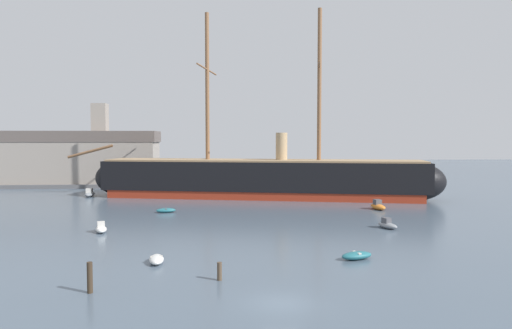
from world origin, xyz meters
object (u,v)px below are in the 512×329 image
at_px(motorboat_far_right, 404,194).
at_px(mooring_piling_left_pair, 219,271).
at_px(motorboat_mid_left, 101,228).
at_px(mooring_piling_nearest, 90,278).
at_px(motorboat_mid_right, 387,225).
at_px(dinghy_foreground_right, 357,255).
at_px(dinghy_alongside_bow, 166,210).
at_px(dinghy_foreground_left, 156,259).
at_px(motorboat_far_left, 90,194).
at_px(tall_ship, 262,178).
at_px(motorboat_alongside_stern, 378,206).
at_px(dockside_warehouse_left, 72,158).

xyz_separation_m(motorboat_far_right, mooring_piling_left_pair, (-33.01, -48.05, 0.21)).
relative_size(motorboat_mid_left, mooring_piling_nearest, 1.48).
height_order(motorboat_mid_right, motorboat_far_right, motorboat_far_right).
bearing_deg(dinghy_foreground_right, dinghy_alongside_bow, 125.89).
bearing_deg(dinghy_foreground_left, motorboat_far_left, 111.64).
bearing_deg(motorboat_mid_right, dinghy_alongside_bow, 153.53).
bearing_deg(mooring_piling_nearest, motorboat_far_right, 50.26).
relative_size(motorboat_far_left, mooring_piling_nearest, 1.76).
xyz_separation_m(dinghy_foreground_right, mooring_piling_left_pair, (-11.89, -5.21, 0.33)).
xyz_separation_m(tall_ship, mooring_piling_nearest, (-16.00, -50.58, -2.47)).
bearing_deg(motorboat_far_left, dinghy_foreground_left, -68.36).
height_order(dinghy_foreground_left, mooring_piling_left_pair, mooring_piling_left_pair).
height_order(motorboat_mid_left, dinghy_alongside_bow, motorboat_mid_left).
height_order(dinghy_alongside_bow, motorboat_alongside_stern, motorboat_alongside_stern).
height_order(dinghy_foreground_left, dinghy_foreground_right, dinghy_foreground_right).
height_order(tall_ship, motorboat_far_right, tall_ship).
xyz_separation_m(motorboat_mid_right, mooring_piling_nearest, (-28.31, -21.14, 0.63)).
relative_size(dinghy_alongside_bow, motorboat_far_right, 0.87).
bearing_deg(mooring_piling_nearest, dockside_warehouse_left, 108.18).
xyz_separation_m(motorboat_mid_left, mooring_piling_nearest, (4.66, -21.11, 0.63)).
xyz_separation_m(motorboat_mid_right, motorboat_far_right, (13.50, 29.15, 0.03)).
bearing_deg(motorboat_mid_right, tall_ship, 112.69).
height_order(dinghy_foreground_left, motorboat_mid_right, motorboat_mid_right).
distance_m(tall_ship, dinghy_alongside_bow, 22.08).
bearing_deg(mooring_piling_nearest, dinghy_foreground_right, 19.81).
height_order(tall_ship, dockside_warehouse_left, tall_ship).
bearing_deg(motorboat_mid_left, mooring_piling_nearest, -77.56).
bearing_deg(motorboat_alongside_stern, mooring_piling_nearest, -132.01).
bearing_deg(motorboat_far_right, dinghy_alongside_bow, -159.24).
relative_size(dinghy_foreground_right, mooring_piling_left_pair, 2.33).
relative_size(dinghy_foreground_left, dinghy_foreground_right, 0.92).
relative_size(dinghy_foreground_right, motorboat_far_left, 0.85).
bearing_deg(motorboat_alongside_stern, dinghy_alongside_bow, -178.56).
bearing_deg(motorboat_mid_right, dockside_warehouse_left, 134.56).
xyz_separation_m(motorboat_mid_left, motorboat_alongside_stern, (36.69, 14.45, 0.09)).
xyz_separation_m(dinghy_foreground_left, motorboat_mid_right, (24.87, 13.72, 0.10)).
bearing_deg(motorboat_mid_right, mooring_piling_left_pair, -135.92).
distance_m(dinghy_foreground_left, motorboat_far_right, 57.54).
xyz_separation_m(tall_ship, dinghy_alongside_bow, (-15.10, -15.80, -3.20)).
height_order(motorboat_mid_left, motorboat_far_right, motorboat_far_right).
relative_size(motorboat_mid_right, motorboat_alongside_stern, 0.85).
bearing_deg(motorboat_far_right, motorboat_mid_left, -147.88).
distance_m(tall_ship, mooring_piling_nearest, 53.11).
height_order(dinghy_foreground_left, dinghy_alongside_bow, dinghy_foreground_left).
bearing_deg(motorboat_mid_right, motorboat_mid_left, -179.96).
bearing_deg(motorboat_mid_left, dockside_warehouse_left, 110.34).
relative_size(motorboat_alongside_stern, motorboat_far_left, 0.99).
height_order(dinghy_foreground_left, dockside_warehouse_left, dockside_warehouse_left).
xyz_separation_m(motorboat_far_left, mooring_piling_nearest, (15.21, -54.41, 0.52)).
relative_size(motorboat_far_right, dockside_warehouse_left, 0.08).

